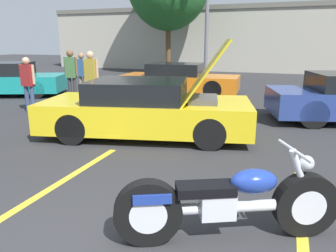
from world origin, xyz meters
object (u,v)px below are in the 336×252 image
object	(u,v)px
motorcycle	(228,203)
parked_car_left_row	(9,80)
spectator_far_lot	(82,71)
parked_car_mid_left_row	(179,80)
spectator_near_motorcycle	(71,72)
spectator_midground	(91,75)
show_car_hood_open	(147,109)
spectator_by_show_car	(28,80)

from	to	relation	value
motorcycle	parked_car_left_row	size ratio (longest dim) A/B	0.50
spectator_far_lot	parked_car_mid_left_row	bearing A→B (deg)	32.58
spectator_near_motorcycle	spectator_midground	world-z (taller)	spectator_near_motorcycle
parked_car_left_row	spectator_near_motorcycle	world-z (taller)	spectator_near_motorcycle
spectator_far_lot	show_car_hood_open	bearing A→B (deg)	-42.02
spectator_near_motorcycle	spectator_midground	xyz separation A→B (m)	(1.16, -0.60, -0.01)
motorcycle	spectator_far_lot	size ratio (longest dim) A/B	1.36
spectator_by_show_car	spectator_far_lot	xyz separation A→B (m)	(-0.00, 2.73, 0.02)
motorcycle	spectator_far_lot	distance (m)	9.79
show_car_hood_open	spectator_midground	bearing A→B (deg)	129.21
spectator_by_show_car	spectator_far_lot	bearing A→B (deg)	90.07
show_car_hood_open	spectator_by_show_car	distance (m)	4.41
spectator_by_show_car	spectator_far_lot	size ratio (longest dim) A/B	0.98
motorcycle	show_car_hood_open	world-z (taller)	show_car_hood_open
spectator_near_motorcycle	spectator_by_show_car	xyz separation A→B (m)	(-0.27, -1.71, -0.11)
parked_car_mid_left_row	spectator_by_show_car	bearing A→B (deg)	-126.88
show_car_hood_open	spectator_midground	size ratio (longest dim) A/B	2.72
parked_car_left_row	spectator_midground	size ratio (longest dim) A/B	2.51
spectator_midground	spectator_by_show_car	bearing A→B (deg)	-142.33
parked_car_left_row	spectator_midground	bearing A→B (deg)	-36.82
motorcycle	spectator_far_lot	world-z (taller)	spectator_far_lot
parked_car_mid_left_row	spectator_by_show_car	size ratio (longest dim) A/B	2.88
parked_car_left_row	motorcycle	bearing A→B (deg)	-57.25
spectator_near_motorcycle	spectator_by_show_car	size ratio (longest dim) A/B	1.10
motorcycle	parked_car_mid_left_row	xyz separation A→B (m)	(-3.53, 9.17, 0.17)
spectator_near_motorcycle	spectator_midground	size ratio (longest dim) A/B	1.01
spectator_near_motorcycle	spectator_far_lot	distance (m)	1.06
parked_car_left_row	spectator_near_motorcycle	xyz separation A→B (m)	(3.28, -0.54, 0.46)
parked_car_left_row	spectator_midground	distance (m)	4.61
show_car_hood_open	parked_car_mid_left_row	world-z (taller)	show_car_hood_open
parked_car_left_row	parked_car_mid_left_row	bearing A→B (deg)	-0.44
motorcycle	parked_car_left_row	bearing A→B (deg)	119.46
spectator_by_show_car	motorcycle	bearing A→B (deg)	-33.90
parked_car_mid_left_row	spectator_far_lot	bearing A→B (deg)	-150.98
parked_car_mid_left_row	spectator_near_motorcycle	distance (m)	4.15
motorcycle	spectator_near_motorcycle	xyz separation A→B (m)	(-6.35, 6.16, 0.65)
show_car_hood_open	parked_car_left_row	xyz separation A→B (m)	(-7.27, 3.35, -0.01)
motorcycle	spectator_by_show_car	world-z (taller)	spectator_by_show_car
motorcycle	spectator_midground	world-z (taller)	spectator_midground
spectator_by_show_car	show_car_hood_open	bearing A→B (deg)	-14.56
show_car_hood_open	parked_car_left_row	bearing A→B (deg)	142.54
show_car_hood_open	motorcycle	bearing A→B (deg)	-67.38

